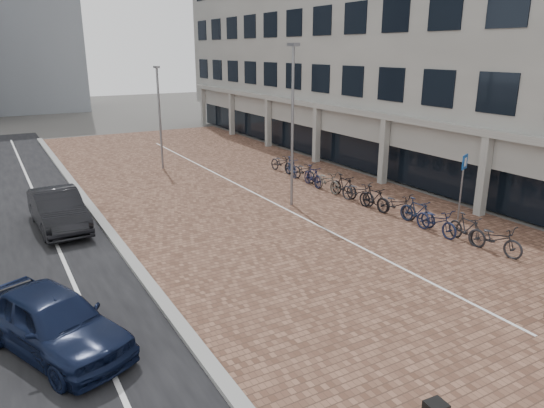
{
  "coord_description": "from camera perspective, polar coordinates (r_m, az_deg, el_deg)",
  "views": [
    {
      "loc": [
        -8.62,
        -9.14,
        6.64
      ],
      "look_at": [
        0.0,
        6.0,
        1.3
      ],
      "focal_mm": 33.41,
      "sensor_mm": 36.0,
      "label": 1
    }
  ],
  "objects": [
    {
      "name": "ground",
      "position": [
        14.21,
        12.3,
        -11.24
      ],
      "size": [
        140.0,
        140.0,
        0.0
      ],
      "primitive_type": "plane",
      "color": "#474442",
      "rests_on": "ground"
    },
    {
      "name": "plaza_brick",
      "position": [
        24.57,
        -2.87,
        1.36
      ],
      "size": [
        14.5,
        42.0,
        0.04
      ],
      "primitive_type": "cube",
      "color": "brown",
      "rests_on": "ground"
    },
    {
      "name": "curb",
      "position": [
        22.42,
        -19.28,
        -0.99
      ],
      "size": [
        0.35,
        42.0,
        0.14
      ],
      "primitive_type": "cube",
      "color": "gray",
      "rests_on": "ground"
    },
    {
      "name": "lane_line",
      "position": [
        22.21,
        -24.06,
        -1.83
      ],
      "size": [
        0.12,
        44.0,
        0.0
      ],
      "primitive_type": "cube",
      "color": "white",
      "rests_on": "street_asphalt"
    },
    {
      "name": "parking_line",
      "position": [
        24.65,
        -2.46,
        1.48
      ],
      "size": [
        0.1,
        30.0,
        0.0
      ],
      "primitive_type": "cube",
      "color": "white",
      "rests_on": "plaza_brick"
    },
    {
      "name": "office_building",
      "position": [
        33.19,
        11.68,
        19.82
      ],
      "size": [
        8.4,
        40.0,
        15.0
      ],
      "color": "#9C9C97",
      "rests_on": "ground"
    },
    {
      "name": "car_navy",
      "position": [
        12.74,
        -23.46,
        -12.03
      ],
      "size": [
        3.38,
        4.74,
        1.5
      ],
      "primitive_type": "imported",
      "rotation": [
        0.0,
        0.0,
        0.41
      ],
      "color": "black",
      "rests_on": "ground"
    },
    {
      "name": "car_dark",
      "position": [
        21.02,
        -22.96,
        -0.61
      ],
      "size": [
        1.82,
        4.67,
        1.51
      ],
      "primitive_type": "imported",
      "rotation": [
        0.0,
        0.0,
        0.05
      ],
      "color": "black",
      "rests_on": "ground"
    },
    {
      "name": "parking_sign",
      "position": [
        21.32,
        20.72,
        2.95
      ],
      "size": [
        0.53,
        0.26,
        2.72
      ],
      "rotation": [
        0.0,
        0.0,
        0.41
      ],
      "color": "slate",
      "rests_on": "ground"
    },
    {
      "name": "lamp_near",
      "position": [
        21.72,
        2.32,
        8.48
      ],
      "size": [
        0.12,
        0.12,
        6.83
      ],
      "primitive_type": "cylinder",
      "color": "slate",
      "rests_on": "ground"
    },
    {
      "name": "lamp_far",
      "position": [
        29.59,
        -12.52,
        9.29
      ],
      "size": [
        0.12,
        0.12,
        5.71
      ],
      "primitive_type": "cylinder",
      "color": "slate",
      "rests_on": "ground"
    },
    {
      "name": "bike_row",
      "position": [
        23.03,
        9.83,
        1.37
      ],
      "size": [
        1.24,
        15.84,
        1.05
      ],
      "color": "black",
      "rests_on": "ground"
    }
  ]
}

